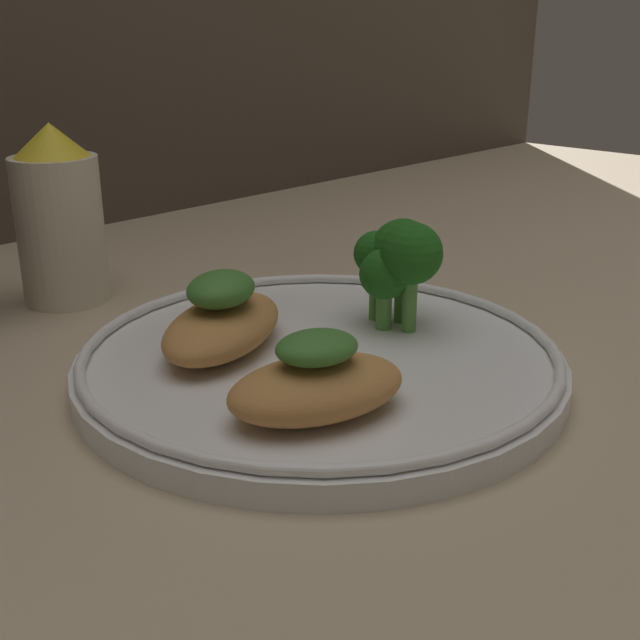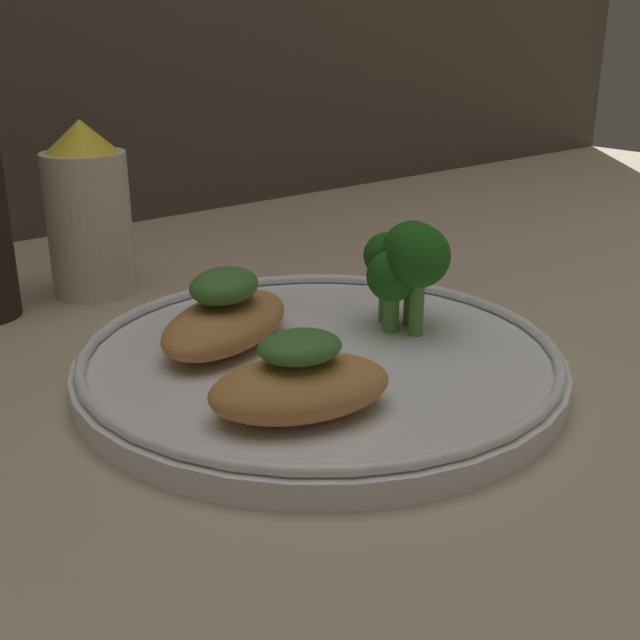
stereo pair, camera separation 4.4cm
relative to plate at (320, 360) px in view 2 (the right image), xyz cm
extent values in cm
cube|color=tan|center=(0.00, 0.00, -1.49)|extent=(180.00, 180.00, 1.00)
cylinder|color=white|center=(0.00, 0.00, -0.29)|extent=(27.10, 27.10, 1.40)
torus|color=white|center=(0.00, 0.00, 0.71)|extent=(26.50, 26.50, 0.60)
ellipsoid|color=#BC7F42|center=(-5.33, -4.97, 1.74)|extent=(10.05, 7.90, 2.65)
ellipsoid|color=#3D752D|center=(-5.33, -4.97, 3.79)|extent=(4.78, 4.28, 1.45)
ellipsoid|color=#BC7F42|center=(-3.25, 4.47, 1.71)|extent=(11.63, 9.53, 2.59)
ellipsoid|color=#3D752D|center=(-3.25, 4.47, 3.94)|extent=(5.67, 5.27, 1.89)
cylinder|color=#569942|center=(7.10, -0.29, 1.98)|extent=(0.81, 0.81, 3.14)
sphere|color=#1E5B19|center=(7.10, -0.29, 4.91)|extent=(3.89, 3.89, 3.89)
cylinder|color=#569942|center=(6.36, 1.44, 2.04)|extent=(0.74, 0.74, 3.26)
sphere|color=#1E5B19|center=(6.36, 1.44, 4.63)|extent=(2.74, 2.74, 2.74)
cylinder|color=#569942|center=(5.48, -0.25, 1.60)|extent=(0.96, 0.96, 2.38)
sphere|color=#1E5B19|center=(5.48, -0.25, 3.85)|extent=(3.05, 3.05, 3.05)
cylinder|color=#569942|center=(6.21, -1.37, 2.17)|extent=(0.86, 0.86, 3.52)
sphere|color=#1E5B19|center=(6.21, -1.37, 5.21)|extent=(3.65, 3.65, 3.65)
cylinder|color=beige|center=(-3.07, 22.22, 4.12)|extent=(5.95, 5.95, 10.23)
cone|color=yellow|center=(-3.07, 22.22, 10.36)|extent=(5.06, 5.06, 2.25)
camera|label=1|loc=(-29.55, -28.69, 17.83)|focal=45.00mm
camera|label=2|loc=(-26.32, -31.68, 17.83)|focal=45.00mm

